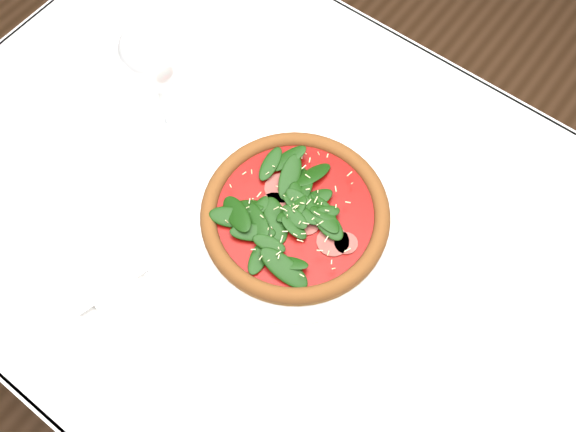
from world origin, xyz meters
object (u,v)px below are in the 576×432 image
Objects in this scene: pizza at (295,212)px; wine_glass at (150,61)px; napkin at (114,289)px; plate at (295,218)px.

pizza is 1.39× the size of wine_glass.
napkin is (0.13, -0.25, -0.14)m from wine_glass.
pizza is 2.06× the size of napkin.
napkin is at bearing -63.18° from wine_glass.
napkin is at bearing -119.21° from pizza.
wine_glass reaches higher than pizza.
pizza is at bearing 45.00° from plate.
pizza is at bearing -3.35° from wine_glass.
plate is 1.07× the size of pizza.
plate is 2.21× the size of napkin.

